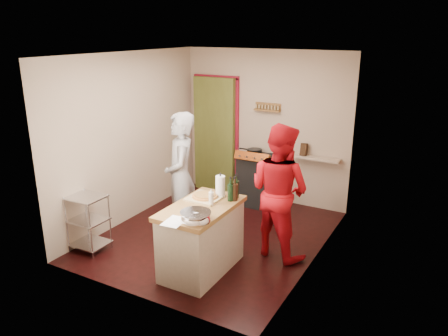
{
  "coord_description": "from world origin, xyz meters",
  "views": [
    {
      "loc": [
        2.94,
        -5.04,
        2.92
      ],
      "look_at": [
        0.16,
        0.0,
        1.07
      ],
      "focal_mm": 35.0,
      "sensor_mm": 36.0,
      "label": 1
    }
  ],
  "objects_px": {
    "wire_shelving": "(88,220)",
    "island": "(202,236)",
    "stove": "(258,179)",
    "person_stripe": "(181,177)",
    "person_red": "(279,191)"
  },
  "relations": [
    {
      "from": "island",
      "to": "person_red",
      "type": "distance_m",
      "value": 1.17
    },
    {
      "from": "stove",
      "to": "wire_shelving",
      "type": "height_order",
      "value": "stove"
    },
    {
      "from": "stove",
      "to": "island",
      "type": "xyz_separation_m",
      "value": [
        0.3,
        -2.32,
        0.01
      ]
    },
    {
      "from": "island",
      "to": "person_stripe",
      "type": "height_order",
      "value": "person_stripe"
    },
    {
      "from": "person_stripe",
      "to": "island",
      "type": "bearing_deg",
      "value": 13.3
    },
    {
      "from": "wire_shelving",
      "to": "island",
      "type": "relative_size",
      "value": 0.63
    },
    {
      "from": "stove",
      "to": "person_stripe",
      "type": "height_order",
      "value": "person_stripe"
    },
    {
      "from": "stove",
      "to": "person_stripe",
      "type": "relative_size",
      "value": 0.55
    },
    {
      "from": "person_red",
      "to": "island",
      "type": "bearing_deg",
      "value": 68.63
    },
    {
      "from": "wire_shelving",
      "to": "person_stripe",
      "type": "height_order",
      "value": "person_stripe"
    },
    {
      "from": "wire_shelving",
      "to": "island",
      "type": "bearing_deg",
      "value": 10.45
    },
    {
      "from": "person_red",
      "to": "stove",
      "type": "bearing_deg",
      "value": -41.16
    },
    {
      "from": "stove",
      "to": "island",
      "type": "height_order",
      "value": "island"
    },
    {
      "from": "stove",
      "to": "person_stripe",
      "type": "distance_m",
      "value": 1.8
    },
    {
      "from": "wire_shelving",
      "to": "person_red",
      "type": "distance_m",
      "value": 2.6
    }
  ]
}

